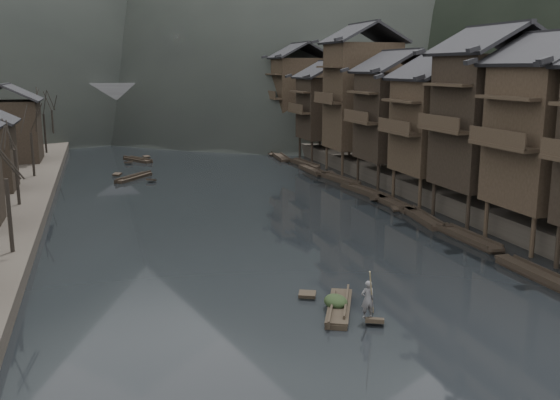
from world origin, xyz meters
name	(u,v)px	position (x,y,z in m)	size (l,w,h in m)	color
water	(294,261)	(0.00, 0.00, 0.00)	(300.00, 300.00, 0.00)	black
right_bank	(451,147)	(35.00, 40.00, 0.90)	(40.00, 200.00, 1.80)	#2D2823
stilt_houses	(407,95)	(17.28, 19.45, 8.85)	(9.00, 67.60, 16.40)	black
bare_trees	(26,129)	(-17.00, 25.31, 6.06)	(3.46, 72.56, 6.92)	black
moored_sampans	(339,181)	(12.24, 23.61, 0.20)	(3.07, 66.71, 0.47)	black
midriver_boats	(155,153)	(-3.66, 50.18, 0.20)	(18.19, 41.64, 0.45)	black
stone_bridge	(164,106)	(0.00, 72.00, 5.11)	(40.00, 6.00, 9.00)	#4C4C4F
hero_sampan	(339,307)	(-0.28, -8.14, 0.20)	(2.87, 4.87, 0.44)	black
cargo_heap	(336,295)	(-0.38, -7.93, 0.76)	(1.10, 1.44, 0.66)	black
boatman	(368,294)	(0.45, -9.72, 1.33)	(0.65, 0.43, 1.78)	#4E4E50
bamboo_pole	(373,243)	(0.65, -9.72, 3.73)	(0.06, 0.06, 3.86)	#8C7A51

